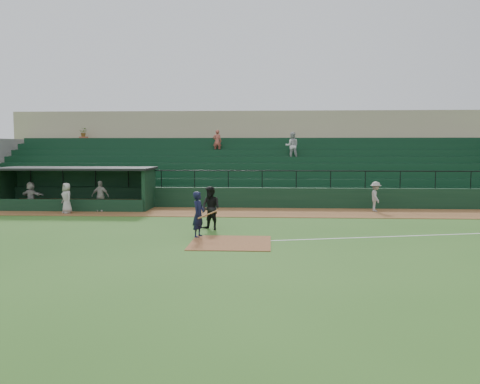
{
  "coord_description": "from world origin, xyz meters",
  "views": [
    {
      "loc": [
        1.46,
        -19.84,
        3.6
      ],
      "look_at": [
        0.0,
        5.0,
        1.4
      ],
      "focal_mm": 38.28,
      "sensor_mm": 36.0,
      "label": 1
    }
  ],
  "objects": [
    {
      "name": "dugout",
      "position": [
        -9.75,
        9.56,
        1.33
      ],
      "size": [
        8.9,
        3.2,
        2.42
      ],
      "color": "black",
      "rests_on": "ground"
    },
    {
      "name": "home_plate_dirt",
      "position": [
        0.0,
        -1.0,
        0.01
      ],
      "size": [
        3.0,
        3.0,
        0.03
      ],
      "primitive_type": "cube",
      "color": "brown",
      "rests_on": "ground"
    },
    {
      "name": "ground",
      "position": [
        0.0,
        0.0,
        0.0
      ],
      "size": [
        90.0,
        90.0,
        0.0
      ],
      "primitive_type": "plane",
      "color": "#2C571C",
      "rests_on": "ground"
    },
    {
      "name": "dugout_player_c",
      "position": [
        -12.09,
        8.28,
        0.83
      ],
      "size": [
        1.56,
        0.94,
        1.61
      ],
      "primitive_type": "imported",
      "rotation": [
        0.0,
        0.0,
        2.81
      ],
      "color": "#AAA49F",
      "rests_on": "warning_track"
    },
    {
      "name": "umpire",
      "position": [
        -1.1,
        2.11,
        0.95
      ],
      "size": [
        1.16,
        1.1,
        1.89
      ],
      "primitive_type": "imported",
      "rotation": [
        0.0,
        0.0,
        -0.56
      ],
      "color": "black",
      "rests_on": "ground"
    },
    {
      "name": "foul_line",
      "position": [
        8.0,
        1.2,
        0.01
      ],
      "size": [
        17.49,
        4.44,
        0.01
      ],
      "primitive_type": "cube",
      "rotation": [
        0.0,
        0.0,
        0.24
      ],
      "color": "white",
      "rests_on": "ground"
    },
    {
      "name": "dugout_player_a",
      "position": [
        -7.95,
        7.87,
        0.88
      ],
      "size": [
        1.03,
        0.5,
        1.7
      ],
      "primitive_type": "imported",
      "rotation": [
        0.0,
        0.0,
        -0.09
      ],
      "color": "#9C9892",
      "rests_on": "warning_track"
    },
    {
      "name": "batter_at_plate",
      "position": [
        -1.37,
        0.18,
        0.92
      ],
      "size": [
        1.1,
        0.76,
        1.84
      ],
      "color": "black",
      "rests_on": "ground"
    },
    {
      "name": "stadium_structure",
      "position": [
        -0.0,
        16.46,
        2.3
      ],
      "size": [
        38.0,
        13.08,
        6.4
      ],
      "color": "black",
      "rests_on": "ground"
    },
    {
      "name": "warning_track",
      "position": [
        0.0,
        8.0,
        0.01
      ],
      "size": [
        40.0,
        4.0,
        0.03
      ],
      "primitive_type": "cube",
      "color": "brown",
      "rests_on": "ground"
    },
    {
      "name": "runner",
      "position": [
        7.32,
        8.73,
        0.86
      ],
      "size": [
        0.62,
        1.08,
        1.66
      ],
      "primitive_type": "imported",
      "rotation": [
        0.0,
        0.0,
        1.58
      ],
      "color": "gray",
      "rests_on": "warning_track"
    },
    {
      "name": "dugout_player_b",
      "position": [
        -9.49,
        6.99,
        0.85
      ],
      "size": [
        0.94,
        0.93,
        1.64
      ],
      "primitive_type": "imported",
      "rotation": [
        0.0,
        0.0,
        -0.77
      ],
      "color": "#AAA59F",
      "rests_on": "warning_track"
    }
  ]
}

